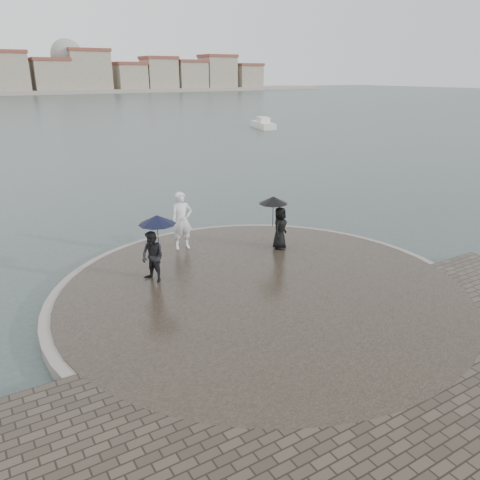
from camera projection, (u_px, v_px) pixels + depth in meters
ground at (344, 353)px, 11.29m from camera, size 400.00×400.00×0.00m
kerb_ring at (263, 293)px, 14.04m from camera, size 12.50×12.50×0.32m
quay_tip at (263, 292)px, 14.04m from camera, size 11.90×11.90×0.36m
statue at (182, 221)px, 16.73m from camera, size 0.83×0.62×2.09m
visitor_left at (154, 245)px, 14.06m from camera, size 1.25×1.14×2.04m
visitor_right at (278, 219)px, 16.68m from camera, size 1.22×1.04×1.95m
boats at (129, 138)px, 45.59m from camera, size 41.11×11.89×1.50m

